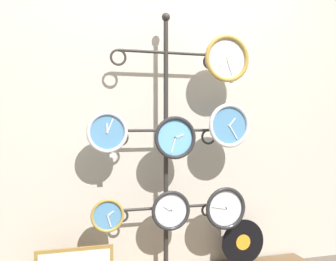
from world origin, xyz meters
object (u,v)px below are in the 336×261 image
Objects in this scene: clock_bottom_left at (107,215)px; vinyl_record at (243,242)px; clock_top_right at (227,59)px; clock_middle_left at (107,132)px; clock_middle_right at (229,125)px; clock_bottom_center at (171,210)px; display_stand at (166,200)px; clock_bottom_right at (225,208)px; clock_middle_center at (175,138)px.

vinyl_record is at bearing 6.08° from clock_bottom_left.
clock_top_right reaches higher than vinyl_record.
clock_middle_left is at bearing -175.25° from vinyl_record.
clock_bottom_left is (-0.84, 0.00, -0.57)m from clock_middle_right.
clock_bottom_center reaches higher than vinyl_record.
clock_middle_left is (-0.41, -0.08, 0.47)m from display_stand.
clock_middle_right reaches higher than clock_middle_left.
clock_bottom_left is 0.64× the size of vinyl_record.
clock_middle_left reaches higher than clock_bottom_center.
clock_top_right is 1.12× the size of clock_bottom_right.
clock_top_right is at bearing 51.21° from clock_bottom_right.
clock_middle_center is at bearing -168.59° from vinyl_record.
clock_middle_center reaches higher than clock_bottom_right.
clock_top_right reaches higher than clock_middle_center.
clock_middle_center is (-0.39, -0.03, -0.54)m from clock_top_right.
clock_bottom_center is at bearing -171.99° from vinyl_record.
clock_middle_center is at bearing -57.51° from clock_bottom_center.
clock_middle_right is (0.83, -0.03, 0.04)m from clock_middle_left.
clock_top_right is 1.03m from clock_bottom_right.
clock_middle_center is 1.34× the size of clock_bottom_left.
display_stand is 5.61× the size of clock_top_right.
clock_middle_left is 0.84m from clock_middle_right.
clock_bottom_left is 0.43m from clock_bottom_center.
clock_middle_left is 1.23× the size of clock_bottom_left.
clock_bottom_center is at bearing 3.44° from clock_bottom_left.
display_stand reaches higher than clock_bottom_right.
clock_bottom_right is at bearing 174.85° from clock_middle_right.
clock_middle_center is (0.03, -0.11, 0.43)m from display_stand.
display_stand is 0.45m from clock_middle_center.
clock_middle_center is at bearing -3.82° from clock_middle_left.
display_stand is at bearing 165.28° from clock_middle_right.
clock_bottom_center is (0.43, 0.03, -0.00)m from clock_bottom_left.
clock_bottom_center is at bearing 176.02° from clock_bottom_right.
clock_middle_right reaches higher than clock_middle_center.
clock_middle_right is at bearing -76.08° from clock_top_right.
clock_middle_right is 0.57m from clock_bottom_right.
clock_middle_left is at bearing 81.89° from clock_bottom_left.
clock_bottom_right is 0.89× the size of vinyl_record.
clock_middle_right is (0.42, -0.11, 0.52)m from display_stand.
clock_middle_right is at bearing 0.32° from clock_middle_center.
clock_top_right is 0.97m from clock_middle_left.
clock_top_right is 1.23× the size of clock_bottom_center.
clock_middle_left reaches higher than vinyl_record.
clock_bottom_left is at bearing 179.75° from clock_middle_right.
clock_middle_right is at bearing -146.37° from vinyl_record.
clock_middle_center is at bearing -179.68° from clock_middle_right.
clock_bottom_right is 0.36m from vinyl_record.
clock_middle_right is 1.04× the size of clock_bottom_right.
clock_bottom_right is (0.37, 0.00, -0.49)m from clock_middle_center.
clock_middle_center is 0.97× the size of clock_bottom_right.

